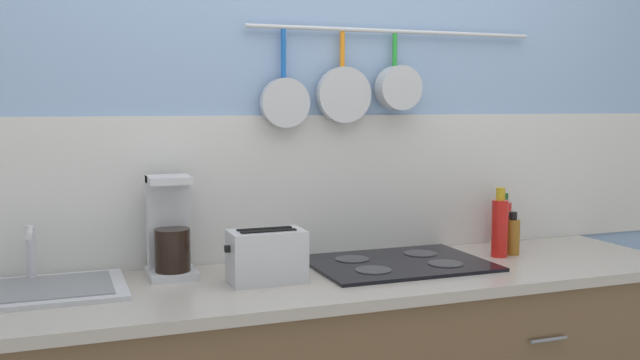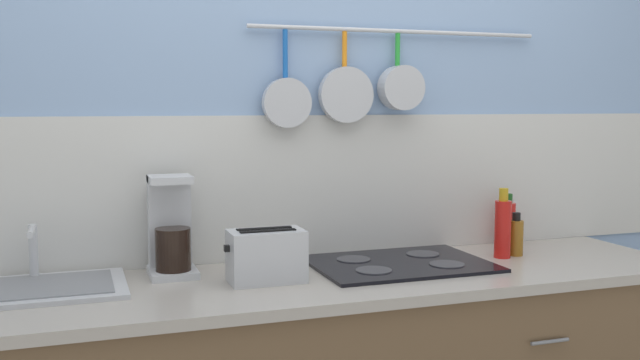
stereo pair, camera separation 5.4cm
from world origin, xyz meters
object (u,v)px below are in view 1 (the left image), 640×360
coffee_maker (170,234)px  bottle_hot_sauce (503,222)px  toaster (267,256)px  bottle_dish_soap (500,226)px  bottle_vinegar (512,236)px

coffee_maker → bottle_hot_sauce: 1.32m
toaster → bottle_hot_sauce: bearing=12.9°
coffee_maker → bottle_dish_soap: (1.18, -0.14, -0.02)m
bottle_dish_soap → toaster: bearing=-176.1°
coffee_maker → bottle_vinegar: size_ratio=2.05×
coffee_maker → bottle_vinegar: 1.26m
coffee_maker → bottle_hot_sauce: bearing=1.9°
coffee_maker → bottle_dish_soap: bearing=-6.5°
bottle_dish_soap → bottle_hot_sauce: (0.14, 0.18, -0.02)m
toaster → bottle_dish_soap: (0.91, 0.06, 0.03)m
coffee_maker → toaster: 0.34m
toaster → bottle_vinegar: bearing=4.6°
toaster → bottle_hot_sauce: bottle_hot_sauce is taller
bottle_vinegar → bottle_hot_sauce: 0.18m
coffee_maker → toaster: size_ratio=1.30×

